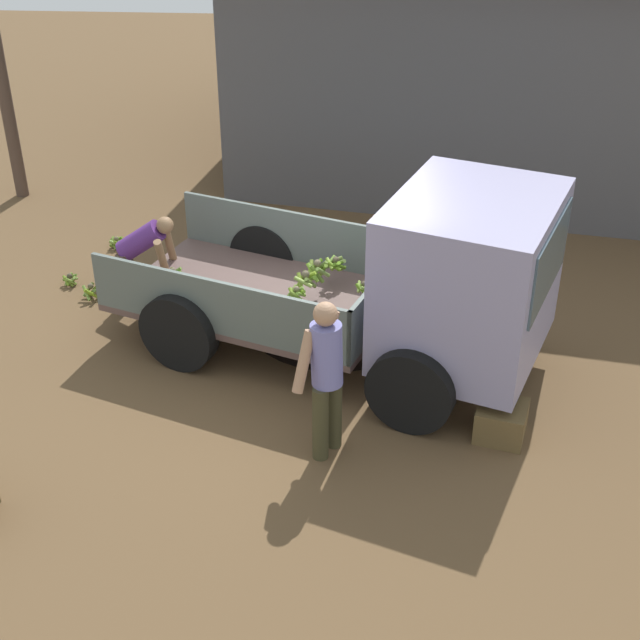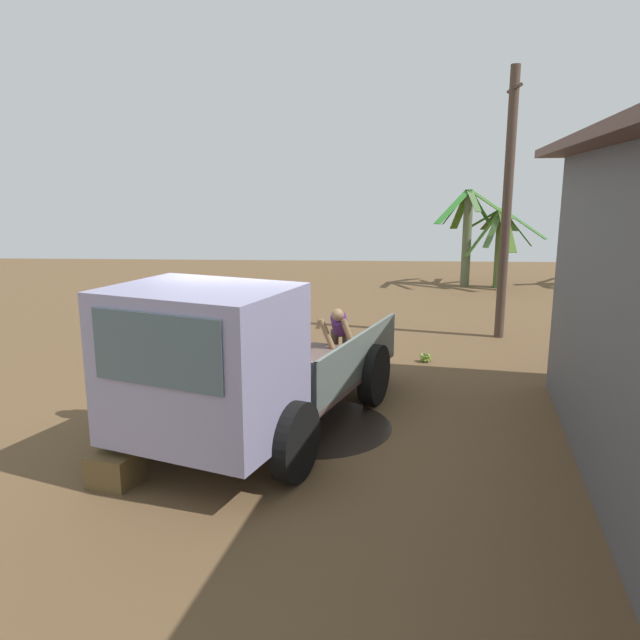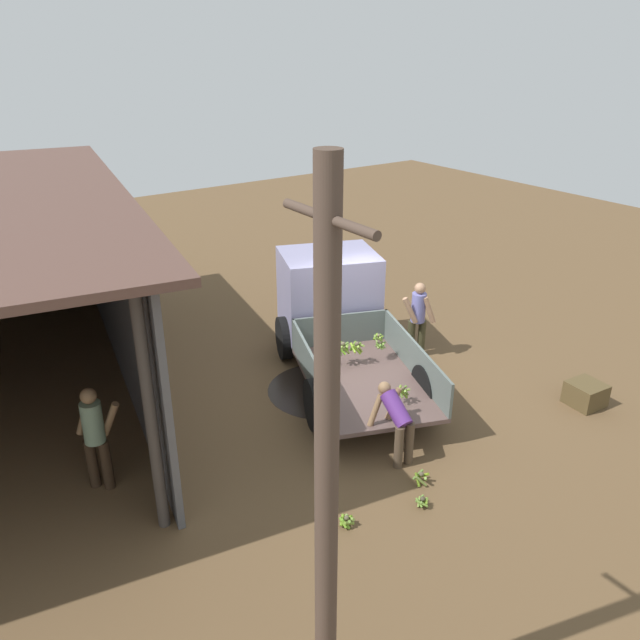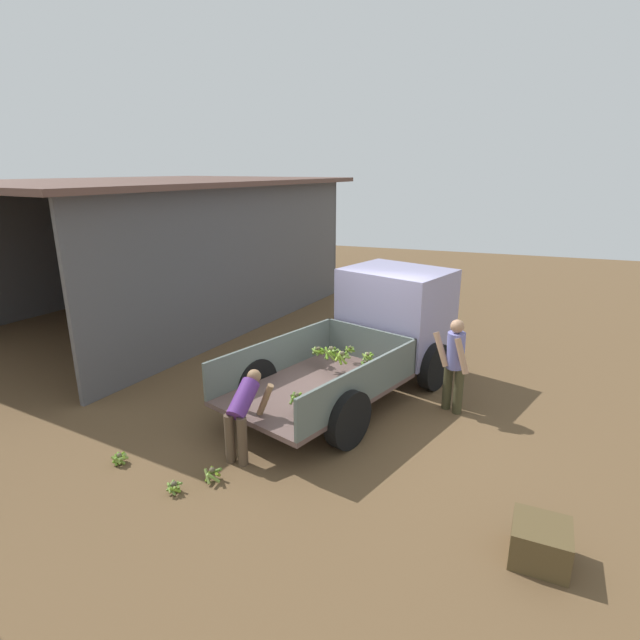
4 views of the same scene
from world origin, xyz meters
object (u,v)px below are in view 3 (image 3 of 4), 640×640
Objects in this scene: person_worker_loading at (396,419)px; person_bystander_near_shed at (95,434)px; banana_bunch_on_ground_2 at (422,501)px; banana_bunch_on_ground_0 at (346,520)px; person_foreground_visitor at (418,316)px; cargo_truck at (334,307)px; banana_bunch_on_ground_1 at (421,477)px; wooden_crate_0 at (586,394)px; wooden_crate_1 at (353,324)px; utility_pole at (326,492)px.

person_worker_loading is 0.73× the size of person_bystander_near_shed.
banana_bunch_on_ground_0 is at bearing 74.48° from banana_bunch_on_ground_2.
person_foreground_visitor reaches higher than person_worker_loading.
cargo_truck is 3.66m from person_worker_loading.
banana_bunch_on_ground_1 is at bearing -87.23° from banana_bunch_on_ground_0.
wooden_crate_0 is (0.32, -4.37, 0.12)m from banana_bunch_on_ground_2.
person_foreground_visitor is at bearing -168.87° from wooden_crate_1.
person_foreground_visitor is (5.24, -6.08, -1.89)m from utility_pole.
person_worker_loading is 2.55× the size of wooden_crate_1.
banana_bunch_on_ground_0 is (-2.79, -2.48, -0.84)m from person_bystander_near_shed.
cargo_truck reaches higher than wooden_crate_1.
banana_bunch_on_ground_1 is (-4.14, 1.39, -1.01)m from cargo_truck.
banana_bunch_on_ground_2 is at bearing 161.95° from person_worker_loading.
person_foreground_visitor is 5.43m from banana_bunch_on_ground_0.
person_bystander_near_shed is at bearing 55.47° from banana_bunch_on_ground_1.
cargo_truck is 1.75m from person_foreground_visitor.
person_worker_loading is 2.07× the size of wooden_crate_0.
wooden_crate_1 is at bearing -28.13° from banana_bunch_on_ground_2.
banana_bunch_on_ground_0 is at bearing -93.19° from person_bystander_near_shed.
person_worker_loading is 4.80× the size of banana_bunch_on_ground_1.
wooden_crate_0 is 5.19m from wooden_crate_1.
banana_bunch_on_ground_0 is 0.38× the size of wooden_crate_0.
wooden_crate_0 reaches higher than banana_bunch_on_ground_2.
wooden_crate_1 reaches higher than banana_bunch_on_ground_1.
person_bystander_near_shed is 2.84× the size of wooden_crate_0.
person_worker_loading is (-2.42, 2.72, -0.19)m from person_foreground_visitor.
wooden_crate_1 is at bearing -26.20° from person_bystander_near_shed.
cargo_truck reaches higher than banana_bunch_on_ground_2.
wooden_crate_1 is at bearing -38.54° from banana_bunch_on_ground_0.
wooden_crate_1 is (5.27, -2.82, 0.08)m from banana_bunch_on_ground_2.
banana_bunch_on_ground_2 is (-0.31, -1.13, 0.00)m from banana_bunch_on_ground_0.
wooden_crate_0 is (-3.22, -1.22, -0.70)m from person_foreground_visitor.
person_bystander_near_shed is 6.83m from wooden_crate_1.
wooden_crate_0 is at bearing -89.94° from banana_bunch_on_ground_0.
person_bystander_near_shed is at bearing -55.16° from person_foreground_visitor.
person_foreground_visitor is 1.36× the size of person_worker_loading.
banana_bunch_on_ground_0 is (-0.80, 1.57, -0.64)m from person_worker_loading.
person_bystander_near_shed reaches higher than banana_bunch_on_ground_2.
banana_bunch_on_ground_2 is 0.37× the size of wooden_crate_0.
banana_bunch_on_ground_1 is 0.43× the size of wooden_crate_0.
cargo_truck reaches higher than banana_bunch_on_ground_1.
cargo_truck is 5.52m from person_bystander_near_shed.
banana_bunch_on_ground_2 is at bearing -105.52° from banana_bunch_on_ground_0.
wooden_crate_1 is (4.96, -3.95, 0.08)m from banana_bunch_on_ground_0.
banana_bunch_on_ground_1 is at bearing 153.08° from wooden_crate_1.
cargo_truck is 4.95m from banana_bunch_on_ground_2.
person_bystander_near_shed is 3.82m from banana_bunch_on_ground_0.
cargo_truck is 10.80× the size of wooden_crate_1.
banana_bunch_on_ground_0 is (-3.22, 4.29, -0.83)m from person_foreground_visitor.
banana_bunch_on_ground_2 is (-3.10, -3.61, -0.84)m from person_bystander_near_shed.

